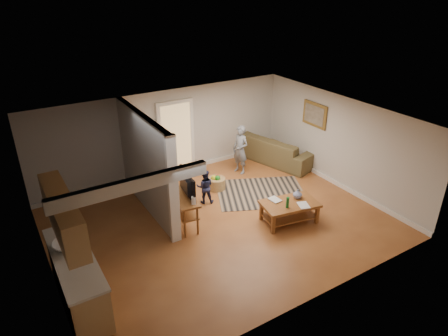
{
  "coord_description": "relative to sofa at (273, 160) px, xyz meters",
  "views": [
    {
      "loc": [
        -4.08,
        -6.83,
        5.3
      ],
      "look_at": [
        0.43,
        0.54,
        1.1
      ],
      "focal_mm": 32.0,
      "sensor_mm": 36.0,
      "label": 1
    }
  ],
  "objects": [
    {
      "name": "coffee_table",
      "position": [
        -1.83,
        -2.96,
        0.4
      ],
      "size": [
        1.42,
        0.98,
        0.77
      ],
      "rotation": [
        0.0,
        0.0,
        -0.18
      ],
      "color": "brown",
      "rests_on": "ground"
    },
    {
      "name": "speaker_right",
      "position": [
        -4.26,
        0.54,
        0.55
      ],
      "size": [
        0.12,
        0.12,
        1.1
      ],
      "primitive_type": "cube",
      "rotation": [
        0.0,
        0.0,
        -0.1
      ],
      "color": "black",
      "rests_on": "ground"
    },
    {
      "name": "ground",
      "position": [
        -3.26,
        -2.16,
        0.0
      ],
      "size": [
        7.5,
        7.5,
        0.0
      ],
      "primitive_type": "plane",
      "color": "brown",
      "rests_on": "ground"
    },
    {
      "name": "area_rug",
      "position": [
        -1.6,
        -1.52,
        0.01
      ],
      "size": [
        2.82,
        2.51,
        0.01
      ],
      "primitive_type": "cube",
      "rotation": [
        0.0,
        0.0,
        -0.43
      ],
      "color": "black",
      "rests_on": "ground"
    },
    {
      "name": "toddler",
      "position": [
        -3.12,
        -1.16,
        0.0
      ],
      "size": [
        0.55,
        0.51,
        0.91
      ],
      "primitive_type": "imported",
      "rotation": [
        0.0,
        0.0,
        2.65
      ],
      "color": "#222547",
      "rests_on": "ground"
    },
    {
      "name": "speaker_left",
      "position": [
        -3.56,
        -0.96,
        0.52
      ],
      "size": [
        0.12,
        0.12,
        1.04
      ],
      "primitive_type": "cube",
      "rotation": [
        0.0,
        0.0,
        0.2
      ],
      "color": "black",
      "rests_on": "ground"
    },
    {
      "name": "toy_basket",
      "position": [
        -2.5,
        -0.69,
        0.18
      ],
      "size": [
        0.48,
        0.48,
        0.43
      ],
      "color": "olive",
      "rests_on": "ground"
    },
    {
      "name": "child",
      "position": [
        -1.39,
        -0.18,
        0.0
      ],
      "size": [
        0.46,
        0.6,
        1.45
      ],
      "primitive_type": "imported",
      "rotation": [
        0.0,
        0.0,
        -1.33
      ],
      "color": "slate",
      "rests_on": "ground"
    },
    {
      "name": "tv_console",
      "position": [
        -4.0,
        -1.77,
        0.69
      ],
      "size": [
        0.62,
        1.26,
        1.04
      ],
      "rotation": [
        0.0,
        0.0,
        -0.14
      ],
      "color": "brown",
      "rests_on": "ground"
    },
    {
      "name": "room_shell",
      "position": [
        -4.33,
        -1.74,
        1.46
      ],
      "size": [
        7.54,
        6.02,
        2.52
      ],
      "color": "beige",
      "rests_on": "ground"
    },
    {
      "name": "sofa",
      "position": [
        0.0,
        0.0,
        0.0
      ],
      "size": [
        1.77,
        2.91,
        0.8
      ],
      "primitive_type": "imported",
      "rotation": [
        0.0,
        0.0,
        1.85
      ],
      "color": "#4D4826",
      "rests_on": "ground"
    }
  ]
}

